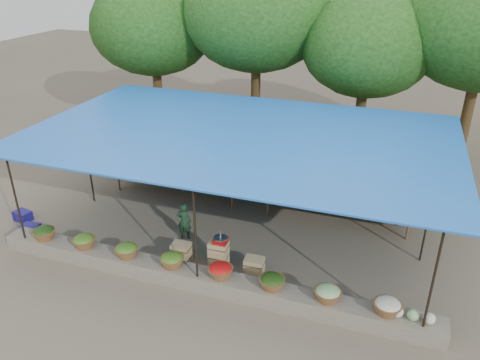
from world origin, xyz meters
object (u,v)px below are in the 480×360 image
(vendor_seated, at_px, (184,221))
(crate_counter, at_px, (218,258))
(blue_crate_back, at_px, (23,216))
(weighing_scale, at_px, (221,240))
(blue_crate_front, at_px, (31,229))

(vendor_seated, bearing_deg, crate_counter, 130.87)
(crate_counter, bearing_deg, blue_crate_back, 177.10)
(weighing_scale, relative_size, vendor_seated, 0.34)
(crate_counter, distance_m, blue_crate_back, 6.17)
(crate_counter, bearing_deg, blue_crate_front, -177.73)
(crate_counter, xyz_separation_m, vendor_seated, (-1.34, 0.98, 0.21))
(vendor_seated, xyz_separation_m, blue_crate_front, (-4.08, -1.20, -0.38))
(weighing_scale, bearing_deg, blue_crate_back, 177.14)
(vendor_seated, relative_size, blue_crate_front, 2.21)
(weighing_scale, height_order, blue_crate_back, weighing_scale)
(blue_crate_front, height_order, blue_crate_back, same)
(blue_crate_front, distance_m, blue_crate_back, 0.91)
(vendor_seated, height_order, blue_crate_front, vendor_seated)
(crate_counter, bearing_deg, weighing_scale, -0.00)
(crate_counter, height_order, blue_crate_front, crate_counter)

